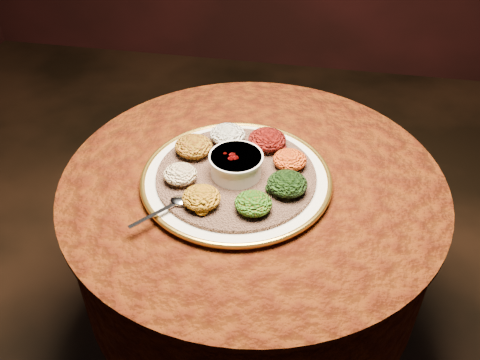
# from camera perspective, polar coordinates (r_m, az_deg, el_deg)

# --- Properties ---
(table) EXTENTS (0.96, 0.96, 0.73)m
(table) POSITION_cam_1_polar(r_m,az_deg,el_deg) (1.45, 1.27, -5.32)
(table) COLOR black
(table) RESTS_ON ground
(platter) EXTENTS (0.53, 0.53, 0.02)m
(platter) POSITION_cam_1_polar(r_m,az_deg,el_deg) (1.31, -0.41, 0.14)
(platter) COLOR beige
(platter) RESTS_ON table
(injera) EXTENTS (0.48, 0.48, 0.01)m
(injera) POSITION_cam_1_polar(r_m,az_deg,el_deg) (1.30, -0.41, 0.51)
(injera) COLOR brown
(injera) RESTS_ON platter
(stew_bowl) EXTENTS (0.13, 0.13, 0.05)m
(stew_bowl) POSITION_cam_1_polar(r_m,az_deg,el_deg) (1.28, -0.42, 1.77)
(stew_bowl) COLOR silver
(stew_bowl) RESTS_ON injera
(spoon) EXTENTS (0.11, 0.12, 0.01)m
(spoon) POSITION_cam_1_polar(r_m,az_deg,el_deg) (1.22, -6.84, -2.45)
(spoon) COLOR silver
(spoon) RESTS_ON injera
(portion_ayib) EXTENTS (0.09, 0.09, 0.04)m
(portion_ayib) POSITION_cam_1_polar(r_m,az_deg,el_deg) (1.39, -1.32, 4.87)
(portion_ayib) COLOR silver
(portion_ayib) RESTS_ON injera
(portion_kitfo) EXTENTS (0.10, 0.09, 0.05)m
(portion_kitfo) POSITION_cam_1_polar(r_m,az_deg,el_deg) (1.37, 2.92, 4.33)
(portion_kitfo) COLOR black
(portion_kitfo) RESTS_ON injera
(portion_tikil) EXTENTS (0.08, 0.08, 0.04)m
(portion_tikil) POSITION_cam_1_polar(r_m,az_deg,el_deg) (1.32, 5.34, 2.17)
(portion_tikil) COLOR orange
(portion_tikil) RESTS_ON injera
(portion_gomen) EXTENTS (0.09, 0.09, 0.05)m
(portion_gomen) POSITION_cam_1_polar(r_m,az_deg,el_deg) (1.24, 5.06, -0.40)
(portion_gomen) COLOR black
(portion_gomen) RESTS_ON injera
(portion_mixveg) EXTENTS (0.09, 0.08, 0.04)m
(portion_mixveg) POSITION_cam_1_polar(r_m,az_deg,el_deg) (1.19, 1.43, -2.51)
(portion_mixveg) COLOR #AD260B
(portion_mixveg) RESTS_ON injera
(portion_kik) EXTENTS (0.09, 0.08, 0.04)m
(portion_kik) POSITION_cam_1_polar(r_m,az_deg,el_deg) (1.21, -4.13, -1.88)
(portion_kik) COLOR #BD6C10
(portion_kik) RESTS_ON injera
(portion_timatim) EXTENTS (0.08, 0.08, 0.04)m
(portion_timatim) POSITION_cam_1_polar(r_m,az_deg,el_deg) (1.28, -6.39, 0.63)
(portion_timatim) COLOR maroon
(portion_timatim) RESTS_ON injera
(portion_shiro) EXTENTS (0.10, 0.09, 0.05)m
(portion_shiro) POSITION_cam_1_polar(r_m,az_deg,el_deg) (1.35, -4.98, 3.61)
(portion_shiro) COLOR #936711
(portion_shiro) RESTS_ON injera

